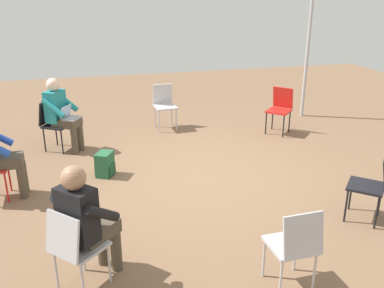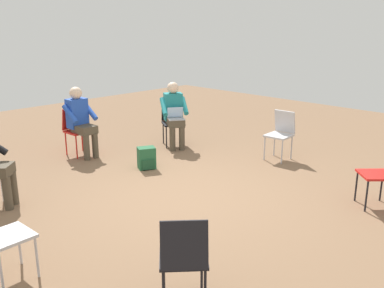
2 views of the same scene
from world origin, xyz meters
TOP-DOWN VIEW (x-y plane):
  - ground_plane at (0.00, 0.00)m, footprint 15.37×15.37m
  - chair_southwest at (-1.73, -2.05)m, footprint 0.56×0.58m
  - chair_west at (-2.42, -0.02)m, footprint 0.46×0.43m
  - chair_east at (2.54, 0.22)m, footprint 0.45×0.42m
  - chair_northeast at (1.64, 1.68)m, footprint 0.58×0.59m
  - chair_northwest at (-1.60, 2.03)m, footprint 0.58×0.58m
  - chair_southeast at (2.08, -1.70)m, footprint 0.58×0.59m
  - person_with_laptop at (-1.64, -1.90)m, footprint 0.62×0.64m
  - person_in_black at (1.96, -1.58)m, footprint 0.63×0.63m
  - backpack_near_laptop_user at (-0.44, -1.30)m, footprint 0.34×0.31m
  - tent_pole_near at (-2.46, 2.97)m, footprint 0.07×0.07m

SIDE VIEW (x-z plane):
  - ground_plane at x=0.00m, z-range 0.00..0.00m
  - backpack_near_laptop_user at x=-0.44m, z-range -0.02..0.34m
  - chair_southwest at x=-1.73m, z-range 0.07..0.92m
  - chair_west at x=-2.42m, z-range 0.07..0.92m
  - chair_east at x=2.54m, z-range 0.07..0.92m
  - chair_northeast at x=1.64m, z-range 0.07..0.92m
  - chair_northwest at x=-1.60m, z-range 0.07..0.92m
  - chair_southeast at x=2.08m, z-range 0.07..0.92m
  - person_with_laptop at x=-1.64m, z-range 0.07..1.31m
  - person_in_black at x=1.96m, z-range 0.07..1.31m
  - tent_pole_near at x=-2.46m, z-range 0.00..2.50m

